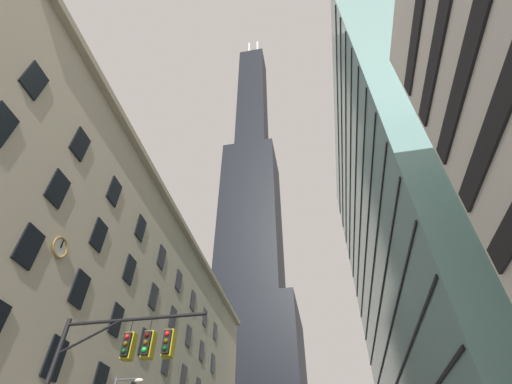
% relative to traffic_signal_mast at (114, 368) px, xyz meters
% --- Properties ---
extents(station_building, '(16.84, 57.06, 27.75)m').
position_rel_traffic_signal_mast_xyz_m(station_building, '(-15.00, 19.67, 7.96)').
color(station_building, '#B2A88E').
rests_on(station_building, ground).
extents(dark_skyscraper, '(29.59, 29.59, 226.54)m').
position_rel_traffic_signal_mast_xyz_m(dark_skyscraper, '(-13.32, 91.29, 62.16)').
color(dark_skyscraper, black).
rests_on(dark_skyscraper, ground).
extents(glass_office_midrise, '(14.33, 45.77, 57.15)m').
position_rel_traffic_signal_mast_xyz_m(glass_office_midrise, '(22.20, 29.21, 22.68)').
color(glass_office_midrise, gray).
rests_on(glass_office_midrise, ground).
extents(traffic_signal_mast, '(6.35, 0.63, 7.86)m').
position_rel_traffic_signal_mast_xyz_m(traffic_signal_mast, '(0.00, 0.00, 0.00)').
color(traffic_signal_mast, black).
rests_on(traffic_signal_mast, sidewalk_left).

